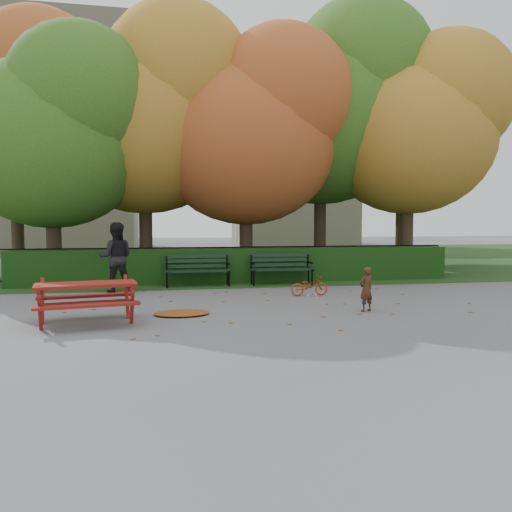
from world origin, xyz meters
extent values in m
plane|color=slate|center=(0.00, 0.00, 0.00)|extent=(90.00, 90.00, 0.00)
plane|color=#1A3615|center=(0.00, 14.00, 0.01)|extent=(90.00, 90.00, 0.00)
cube|color=beige|center=(-9.00, 26.00, 7.50)|extent=(10.00, 7.00, 15.00)
cube|color=beige|center=(8.00, 28.00, 6.00)|extent=(9.00, 6.00, 12.00)
cube|color=black|center=(0.00, 4.50, 0.50)|extent=(13.00, 0.90, 1.00)
cube|color=black|center=(0.00, 5.30, 0.08)|extent=(14.00, 0.04, 0.04)
cube|color=black|center=(0.00, 5.30, 1.00)|extent=(14.00, 0.04, 0.04)
cylinder|color=black|center=(-6.50, 5.30, 0.50)|extent=(0.03, 0.03, 1.00)
cylinder|color=black|center=(-3.00, 5.30, 0.50)|extent=(0.03, 0.03, 1.00)
cylinder|color=black|center=(0.00, 5.30, 0.50)|extent=(0.03, 0.03, 1.00)
cylinder|color=black|center=(3.00, 5.30, 0.50)|extent=(0.03, 0.03, 1.00)
cylinder|color=black|center=(6.50, 5.30, 0.50)|extent=(0.03, 0.03, 1.00)
cylinder|color=black|center=(-5.50, 5.80, 1.31)|extent=(0.44, 0.44, 2.62)
ellipsoid|color=#27481A|center=(-5.50, 5.80, 4.12)|extent=(5.60, 5.60, 5.04)
sphere|color=#27481A|center=(-4.52, 5.10, 5.38)|extent=(4.20, 4.20, 4.20)
cylinder|color=black|center=(-2.80, 7.00, 1.57)|extent=(0.44, 0.44, 3.15)
ellipsoid|color=#8C6219|center=(-2.80, 7.00, 4.95)|extent=(6.40, 6.40, 5.76)
sphere|color=#8C6219|center=(-1.68, 6.20, 6.39)|extent=(4.80, 4.80, 4.80)
cylinder|color=black|center=(0.50, 6.20, 1.40)|extent=(0.44, 0.44, 2.80)
ellipsoid|color=#95461F|center=(0.50, 6.20, 4.40)|extent=(6.00, 6.00, 5.40)
sphere|color=#95461F|center=(1.55, 5.45, 5.75)|extent=(4.50, 4.50, 4.50)
cylinder|color=black|center=(3.50, 7.50, 1.75)|extent=(0.44, 0.44, 3.50)
ellipsoid|color=#27481A|center=(3.50, 7.50, 5.50)|extent=(6.80, 6.80, 6.12)
sphere|color=#27481A|center=(4.69, 6.65, 7.03)|extent=(5.10, 5.10, 5.10)
cylinder|color=black|center=(6.20, 6.00, 1.49)|extent=(0.44, 0.44, 2.97)
ellipsoid|color=#8C6219|center=(6.20, 6.00, 4.68)|extent=(5.80, 5.80, 5.22)
sphere|color=#8C6219|center=(7.21, 5.28, 5.98)|extent=(4.35, 4.35, 4.35)
cylinder|color=black|center=(-7.50, 9.50, 1.66)|extent=(0.44, 0.44, 3.32)
ellipsoid|color=#95461F|center=(-7.50, 9.50, 5.23)|extent=(6.60, 6.60, 5.94)
sphere|color=#95461F|center=(-6.35, 8.68, 6.71)|extent=(4.95, 4.95, 4.95)
cylinder|color=black|center=(8.00, 10.00, 1.57)|extent=(0.44, 0.44, 3.15)
ellipsoid|color=#27481A|center=(8.00, 10.00, 4.95)|extent=(6.00, 6.00, 5.40)
sphere|color=#27481A|center=(9.05, 9.25, 6.30)|extent=(4.50, 4.50, 4.50)
cube|color=black|center=(-1.30, 3.42, 0.44)|extent=(1.80, 0.12, 0.04)
cube|color=black|center=(-1.30, 3.60, 0.44)|extent=(1.80, 0.12, 0.04)
cube|color=black|center=(-1.30, 3.78, 0.44)|extent=(1.80, 0.12, 0.04)
cube|color=black|center=(-1.30, 3.87, 0.55)|extent=(1.80, 0.05, 0.10)
cube|color=black|center=(-1.30, 3.87, 0.70)|extent=(1.80, 0.05, 0.10)
cube|color=black|center=(-1.30, 3.87, 0.83)|extent=(1.80, 0.05, 0.10)
cube|color=black|center=(-2.15, 3.60, 0.42)|extent=(0.05, 0.55, 0.06)
cube|color=black|center=(-2.15, 3.87, 0.65)|extent=(0.05, 0.05, 0.41)
cylinder|color=black|center=(-2.15, 3.42, 0.22)|extent=(0.05, 0.05, 0.44)
cylinder|color=black|center=(-2.15, 3.78, 0.22)|extent=(0.05, 0.05, 0.44)
cube|color=black|center=(-2.15, 3.62, 0.62)|extent=(0.05, 0.45, 0.04)
cube|color=black|center=(-0.45, 3.60, 0.42)|extent=(0.05, 0.55, 0.06)
cube|color=black|center=(-0.45, 3.87, 0.65)|extent=(0.05, 0.05, 0.41)
cylinder|color=black|center=(-0.45, 3.42, 0.22)|extent=(0.05, 0.05, 0.44)
cylinder|color=black|center=(-0.45, 3.78, 0.22)|extent=(0.05, 0.05, 0.44)
cube|color=black|center=(-0.45, 3.62, 0.62)|extent=(0.05, 0.45, 0.04)
cube|color=black|center=(1.10, 3.42, 0.44)|extent=(1.80, 0.12, 0.04)
cube|color=black|center=(1.10, 3.60, 0.44)|extent=(1.80, 0.12, 0.04)
cube|color=black|center=(1.10, 3.78, 0.44)|extent=(1.80, 0.12, 0.04)
cube|color=black|center=(1.10, 3.87, 0.55)|extent=(1.80, 0.05, 0.10)
cube|color=black|center=(1.10, 3.87, 0.70)|extent=(1.80, 0.05, 0.10)
cube|color=black|center=(1.10, 3.87, 0.83)|extent=(1.80, 0.05, 0.10)
cube|color=black|center=(0.25, 3.60, 0.42)|extent=(0.05, 0.55, 0.06)
cube|color=black|center=(0.25, 3.87, 0.65)|extent=(0.05, 0.05, 0.41)
cylinder|color=black|center=(0.25, 3.42, 0.22)|extent=(0.05, 0.05, 0.44)
cylinder|color=black|center=(0.25, 3.78, 0.22)|extent=(0.05, 0.05, 0.44)
cube|color=black|center=(0.25, 3.62, 0.62)|extent=(0.05, 0.45, 0.04)
cube|color=black|center=(1.95, 3.60, 0.42)|extent=(0.05, 0.55, 0.06)
cube|color=black|center=(1.95, 3.87, 0.65)|extent=(0.05, 0.05, 0.41)
cylinder|color=black|center=(1.95, 3.42, 0.22)|extent=(0.05, 0.05, 0.44)
cylinder|color=black|center=(1.95, 3.78, 0.22)|extent=(0.05, 0.05, 0.44)
cube|color=black|center=(1.95, 3.62, 0.62)|extent=(0.05, 0.45, 0.04)
cube|color=maroon|center=(-3.60, -1.09, 0.70)|extent=(1.80, 0.99, 0.06)
cube|color=maroon|center=(-3.51, -1.65, 0.42)|extent=(1.72, 0.53, 0.05)
cube|color=maroon|center=(-3.70, -0.53, 0.42)|extent=(1.72, 0.53, 0.05)
cube|color=maroon|center=(-4.26, -1.64, 0.38)|extent=(0.14, 0.49, 0.83)
cube|color=maroon|center=(-4.40, -0.80, 0.38)|extent=(0.14, 0.49, 0.83)
cube|color=maroon|center=(-4.33, -1.22, 0.63)|extent=(0.27, 1.27, 0.06)
cube|color=maroon|center=(-2.80, -1.39, 0.38)|extent=(0.14, 0.49, 0.83)
cube|color=maroon|center=(-2.95, -0.54, 0.38)|extent=(0.14, 0.49, 0.83)
cube|color=maroon|center=(-2.87, -0.96, 0.63)|extent=(0.27, 1.27, 0.06)
cube|color=maroon|center=(-3.60, -1.09, 0.38)|extent=(1.50, 0.32, 0.06)
ellipsoid|color=#67380E|center=(-1.92, -0.55, 0.04)|extent=(1.14, 0.84, 0.07)
imported|color=#412314|center=(1.76, -0.86, 0.45)|extent=(0.38, 0.32, 0.90)
imported|color=black|center=(-3.44, 2.90, 0.90)|extent=(0.89, 0.70, 1.79)
imported|color=#A7270F|center=(1.25, 1.39, 0.24)|extent=(0.94, 0.35, 0.49)
camera|label=1|loc=(-2.29, -10.24, 1.82)|focal=35.00mm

